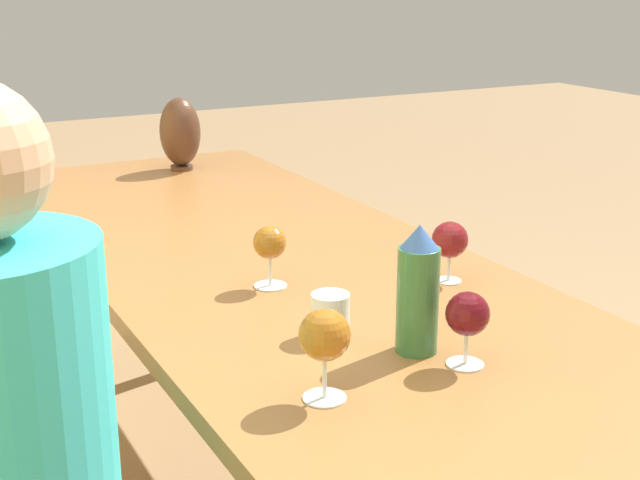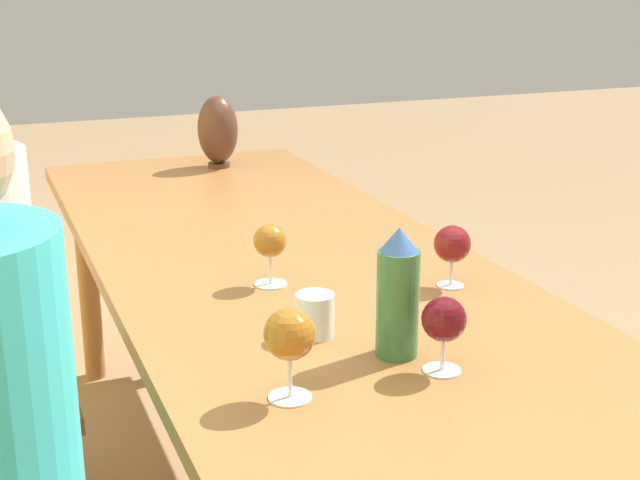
{
  "view_description": "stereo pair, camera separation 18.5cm",
  "coord_description": "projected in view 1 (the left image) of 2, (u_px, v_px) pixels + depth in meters",
  "views": [
    {
      "loc": [
        -1.42,
        0.83,
        1.39
      ],
      "look_at": [
        0.14,
        0.0,
        0.84
      ],
      "focal_mm": 50.0,
      "sensor_mm": 36.0,
      "label": 1
    },
    {
      "loc": [
        -1.5,
        0.66,
        1.39
      ],
      "look_at": [
        0.14,
        0.0,
        0.84
      ],
      "focal_mm": 50.0,
      "sensor_mm": 36.0,
      "label": 2
    }
  ],
  "objects": [
    {
      "name": "water_bottle",
      "position": [
        418.0,
        291.0,
        1.53
      ],
      "size": [
        0.07,
        0.07,
        0.23
      ],
      "color": "#336638",
      "rests_on": "dining_table"
    },
    {
      "name": "wine_glass_0",
      "position": [
        270.0,
        244.0,
        1.84
      ],
      "size": [
        0.07,
        0.07,
        0.13
      ],
      "color": "silver",
      "rests_on": "dining_table"
    },
    {
      "name": "vase",
      "position": [
        180.0,
        133.0,
        2.9
      ],
      "size": [
        0.13,
        0.13,
        0.24
      ],
      "color": "#4C2D1E",
      "rests_on": "dining_table"
    },
    {
      "name": "dining_table",
      "position": [
        352.0,
        336.0,
        1.78
      ],
      "size": [
        3.1,
        0.85,
        0.74
      ],
      "color": "#936033",
      "rests_on": "ground_plane"
    },
    {
      "name": "wine_glass_1",
      "position": [
        468.0,
        315.0,
        1.48
      ],
      "size": [
        0.07,
        0.07,
        0.13
      ],
      "color": "silver",
      "rests_on": "dining_table"
    },
    {
      "name": "wine_glass_3",
      "position": [
        450.0,
        241.0,
        1.87
      ],
      "size": [
        0.08,
        0.08,
        0.13
      ],
      "color": "silver",
      "rests_on": "dining_table"
    },
    {
      "name": "wine_glass_5",
      "position": [
        325.0,
        337.0,
        1.36
      ],
      "size": [
        0.08,
        0.08,
        0.15
      ],
      "color": "silver",
      "rests_on": "dining_table"
    },
    {
      "name": "water_tumbler",
      "position": [
        330.0,
        315.0,
        1.61
      ],
      "size": [
        0.07,
        0.07,
        0.08
      ],
      "color": "silver",
      "rests_on": "dining_table"
    }
  ]
}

